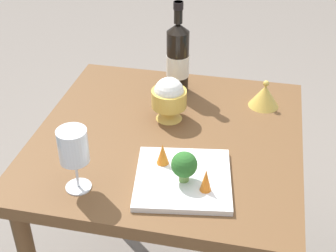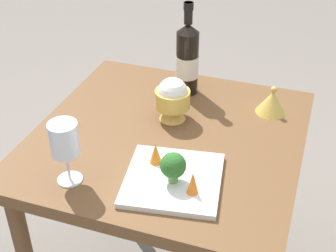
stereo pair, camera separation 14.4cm
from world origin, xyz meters
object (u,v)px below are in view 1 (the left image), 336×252
object	(u,v)px
wine_bottle	(178,58)
broccoli_floret	(184,165)
wine_glass	(73,148)
carrot_garnish_right	(163,154)
rice_bowl_lid	(265,96)
serving_plate	(183,179)
rice_bowl	(169,98)
carrot_garnish_left	(206,180)

from	to	relation	value
wine_bottle	broccoli_floret	world-z (taller)	wine_bottle
wine_glass	carrot_garnish_right	xyz separation A→B (m)	(-0.20, -0.13, -0.08)
wine_glass	rice_bowl_lid	size ratio (longest dim) A/B	1.79
wine_bottle	rice_bowl_lid	world-z (taller)	wine_bottle
serving_plate	carrot_garnish_right	bearing A→B (deg)	-34.70
rice_bowl_lid	wine_glass	bearing A→B (deg)	48.86
wine_bottle	rice_bowl	xyz separation A→B (m)	(-0.01, 0.18, -0.05)
broccoli_floret	serving_plate	bearing A→B (deg)	-71.79
wine_glass	broccoli_floret	xyz separation A→B (m)	(-0.27, -0.07, -0.06)
rice_bowl	carrot_garnish_right	world-z (taller)	rice_bowl
wine_bottle	carrot_garnish_left	bearing A→B (deg)	108.79
rice_bowl	serving_plate	size ratio (longest dim) A/B	0.50
serving_plate	rice_bowl	bearing A→B (deg)	-71.07
wine_glass	rice_bowl	xyz separation A→B (m)	(-0.16, -0.37, -0.05)
wine_glass	carrot_garnish_right	bearing A→B (deg)	-147.18
rice_bowl	carrot_garnish_right	bearing A→B (deg)	98.13
rice_bowl	rice_bowl_lid	distance (m)	0.32
rice_bowl_lid	broccoli_floret	bearing A→B (deg)	67.66
serving_plate	carrot_garnish_left	world-z (taller)	carrot_garnish_left
rice_bowl	broccoli_floret	size ratio (longest dim) A/B	1.65
wine_glass	serving_plate	world-z (taller)	wine_glass
rice_bowl	carrot_garnish_left	size ratio (longest dim) A/B	2.21
serving_plate	broccoli_floret	world-z (taller)	broccoli_floret
rice_bowl_lid	rice_bowl	bearing A→B (deg)	26.01
broccoli_floret	carrot_garnish_left	world-z (taller)	broccoli_floret
carrot_garnish_left	wine_glass	bearing A→B (deg)	7.26
serving_plate	broccoli_floret	xyz separation A→B (m)	(-0.00, 0.01, 0.06)
wine_bottle	wine_glass	size ratio (longest dim) A/B	1.78
rice_bowl	carrot_garnish_left	world-z (taller)	rice_bowl
broccoli_floret	carrot_garnish_right	xyz separation A→B (m)	(0.07, -0.06, -0.02)
rice_bowl_lid	carrot_garnish_left	distance (m)	0.49
wine_bottle	rice_bowl	world-z (taller)	wine_bottle
wine_bottle	wine_glass	xyz separation A→B (m)	(0.15, 0.55, 0.00)
serving_plate	rice_bowl_lid	bearing A→B (deg)	-113.53
rice_bowl	carrot_garnish_right	distance (m)	0.25
broccoli_floret	carrot_garnish_right	world-z (taller)	broccoli_floret
rice_bowl_lid	carrot_garnish_right	xyz separation A→B (m)	(0.25, 0.39, 0.01)
serving_plate	broccoli_floret	size ratio (longest dim) A/B	3.33
rice_bowl	broccoli_floret	xyz separation A→B (m)	(-0.11, 0.31, -0.01)
wine_glass	wine_bottle	bearing A→B (deg)	-105.41
rice_bowl	broccoli_floret	distance (m)	0.32
serving_plate	carrot_garnish_right	xyz separation A→B (m)	(0.07, -0.04, 0.04)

